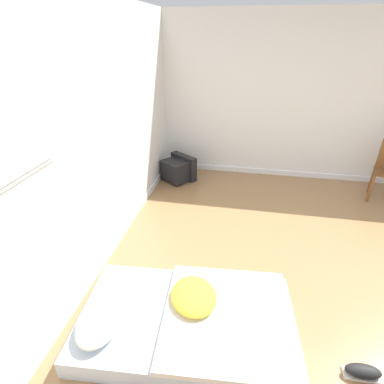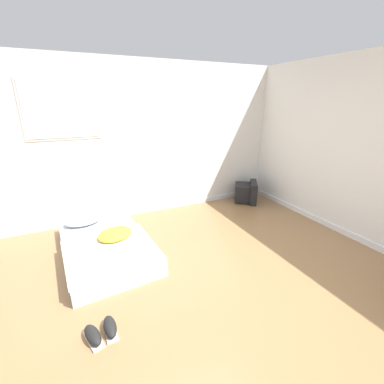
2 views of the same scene
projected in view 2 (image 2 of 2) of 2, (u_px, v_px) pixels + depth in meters
The scene contains 5 objects.
ground_plane at pixel (196, 327), 2.35m from camera, with size 20.00×20.00×0.00m, color #997047.
wall_back at pixel (123, 143), 4.25m from camera, with size 8.10×0.08×2.60m.
mattress_bed at pixel (106, 245), 3.48m from camera, with size 1.18×1.86×0.32m.
crt_tv at pixel (247, 192), 5.24m from camera, with size 0.62×0.63×0.42m.
sneaker_pair at pixel (102, 331), 2.25m from camera, with size 0.30×0.30×0.10m.
Camera 2 is at (-0.79, -1.61, 1.96)m, focal length 24.00 mm.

